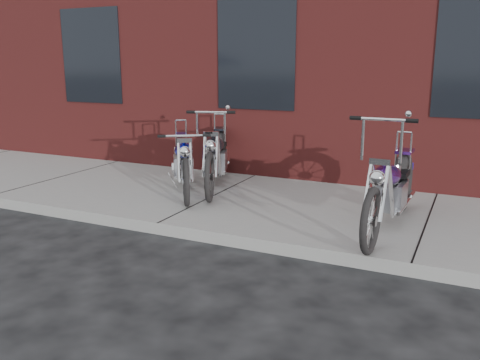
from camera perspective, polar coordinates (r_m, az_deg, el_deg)
The scene contains 5 objects.
ground at distance 6.40m, azimuth -9.22°, elevation -6.08°, with size 120.00×120.00×0.00m, color black.
sidewalk at distance 7.60m, azimuth -2.86°, elevation -2.25°, with size 22.00×3.00×0.15m, color gray.
chopper_purple at distance 6.21m, azimuth 16.51°, elevation -1.32°, with size 0.60×2.47×1.38m.
chopper_blue at distance 7.81m, azimuth -6.37°, elevation 1.83°, with size 1.39×2.00×1.01m.
chopper_third at distance 8.03m, azimuth -2.70°, elevation 2.42°, with size 1.06×2.34×1.26m.
Camera 1 is at (3.47, -4.96, 2.08)m, focal length 38.00 mm.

